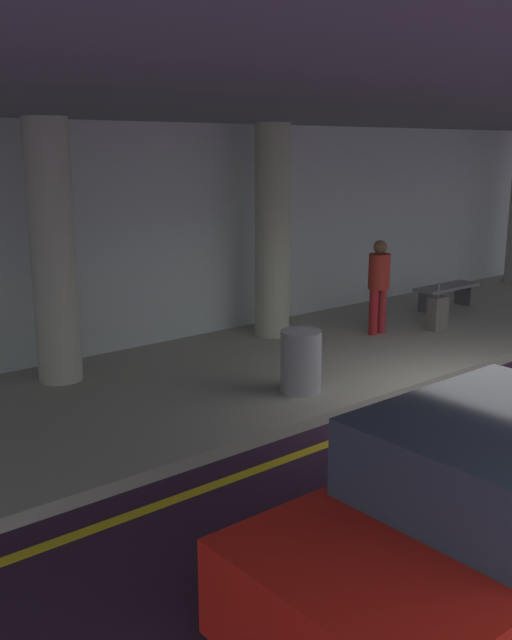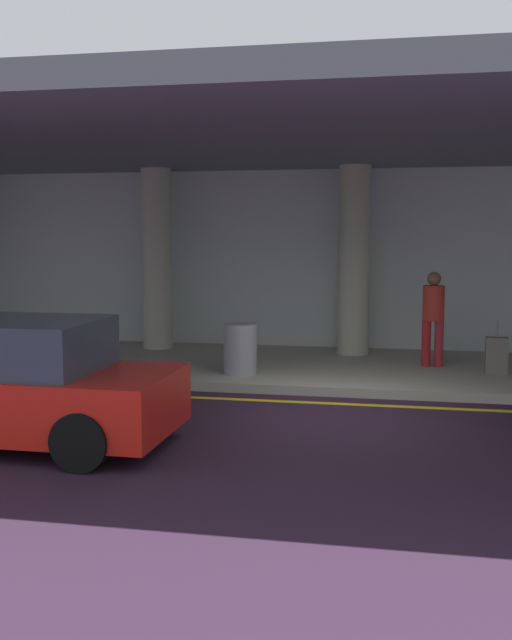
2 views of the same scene
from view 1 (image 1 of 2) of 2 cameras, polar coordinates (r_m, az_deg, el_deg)
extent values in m
plane|color=#2D1B2E|center=(10.07, 17.88, -6.82)|extent=(60.00, 60.00, 0.00)
cube|color=#9E9E8D|center=(11.89, 5.30, -2.71)|extent=(26.00, 4.20, 0.15)
cube|color=yellow|center=(10.35, 15.35, -6.07)|extent=(26.00, 0.14, 0.01)
cylinder|color=#A3A592|center=(10.30, -15.87, 5.12)|extent=(0.62, 0.62, 3.65)
cylinder|color=#9DA187|center=(12.43, 1.31, 7.01)|extent=(0.62, 0.62, 3.65)
cube|color=slate|center=(11.08, 7.65, 16.32)|extent=(28.00, 13.20, 0.30)
cube|color=#AFBBB8|center=(13.19, -1.47, 7.06)|extent=(26.00, 0.30, 3.80)
cube|color=red|center=(5.88, 18.25, -16.15)|extent=(4.10, 1.80, 0.70)
cube|color=#2D3847|center=(5.67, 19.29, -10.04)|extent=(2.10, 1.60, 0.60)
cylinder|color=black|center=(7.41, 18.23, -11.71)|extent=(0.64, 0.22, 0.64)
cylinder|color=black|center=(5.56, 2.04, -20.06)|extent=(0.64, 0.22, 0.64)
cylinder|color=maroon|center=(12.83, 9.34, 0.62)|extent=(0.16, 0.16, 0.82)
cylinder|color=maroon|center=(12.99, 9.98, 0.76)|extent=(0.16, 0.16, 0.82)
cylinder|color=maroon|center=(12.77, 9.79, 3.84)|extent=(0.38, 0.38, 0.62)
sphere|color=brown|center=(12.71, 9.87, 5.75)|extent=(0.24, 0.24, 0.24)
cube|color=#5F5D55|center=(13.42, 14.24, 0.51)|extent=(0.36, 0.22, 0.62)
cylinder|color=slate|center=(13.33, 14.35, 2.39)|extent=(0.02, 0.02, 0.28)
cube|color=slate|center=(15.26, 14.96, 2.56)|extent=(1.60, 0.50, 0.06)
cube|color=#4C4C51|center=(14.81, 13.49, 1.37)|extent=(0.10, 0.40, 0.42)
cube|color=#4C4C51|center=(15.81, 16.22, 1.96)|extent=(0.10, 0.40, 0.42)
cylinder|color=gray|center=(9.74, 3.59, -3.30)|extent=(0.56, 0.56, 0.85)
camera|label=2|loc=(10.80, 81.12, -2.67)|focal=43.09mm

